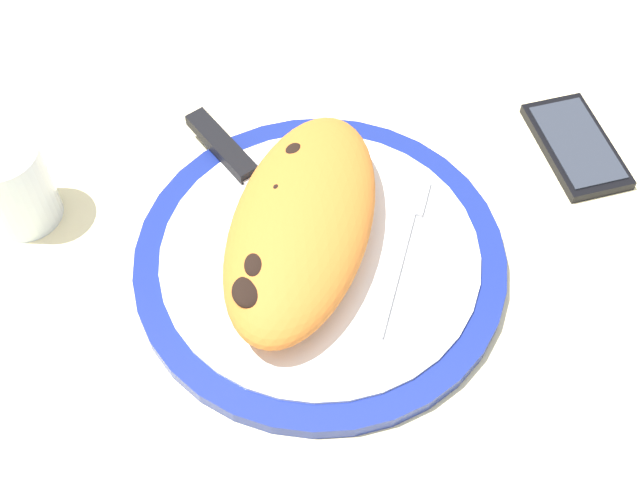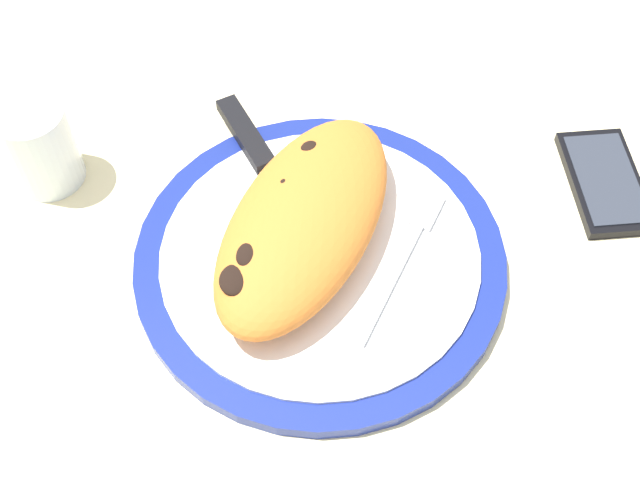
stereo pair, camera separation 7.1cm
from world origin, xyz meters
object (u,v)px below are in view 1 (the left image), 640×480
(knife, at_px, (240,166))
(water_glass, at_px, (16,189))
(smartphone, at_px, (576,145))
(calzone, at_px, (301,224))
(plate, at_px, (320,259))
(fork, at_px, (404,239))

(knife, xyz_separation_m, water_glass, (-0.05, 0.19, 0.01))
(knife, xyz_separation_m, smartphone, (0.05, -0.32, -0.02))
(calzone, xyz_separation_m, knife, (0.08, 0.06, -0.02))
(water_glass, bearing_deg, smartphone, -79.33)
(plate, relative_size, smartphone, 2.40)
(plate, relative_size, calzone, 1.23)
(smartphone, xyz_separation_m, water_glass, (-0.10, 0.51, 0.03))
(knife, bearing_deg, calzone, -143.40)
(fork, height_order, smartphone, fork)
(plate, distance_m, water_glass, 0.28)
(fork, xyz_separation_m, knife, (0.08, 0.15, 0.00))
(smartphone, bearing_deg, fork, 126.41)
(fork, relative_size, smartphone, 1.25)
(plate, xyz_separation_m, calzone, (0.01, 0.02, 0.04))
(fork, distance_m, knife, 0.17)
(smartphone, bearing_deg, plate, 120.36)
(plate, distance_m, calzone, 0.04)
(water_glass, bearing_deg, plate, -99.58)
(plate, height_order, knife, knife)
(calzone, bearing_deg, plate, -121.19)
(smartphone, relative_size, water_glass, 1.57)
(calzone, relative_size, water_glass, 3.07)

